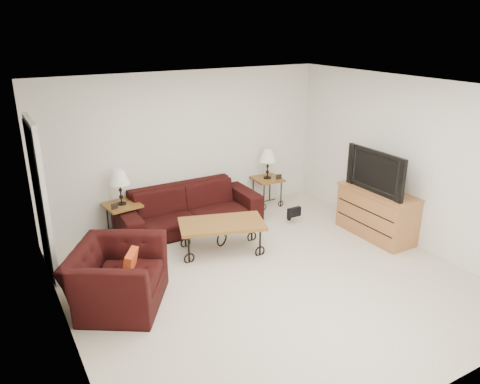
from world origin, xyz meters
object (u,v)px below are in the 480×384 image
Objects in this scene: side_table_right at (267,192)px; armchair at (117,277)px; backpack at (289,207)px; side_table_left at (123,220)px; lamp_left at (120,187)px; sofa at (189,208)px; coffee_table at (222,237)px; tv_stand at (377,213)px; lamp_right at (268,164)px; television at (380,171)px.

armchair is (-3.31, -1.84, 0.10)m from side_table_right.
side_table_left is at bearing 161.90° from backpack.
armchair is (-0.61, -1.84, -0.46)m from lamp_left.
lamp_left is at bearing 170.32° from sofa.
sofa is 4.39× the size of side_table_right.
coffee_table is 0.97× the size of tv_stand.
television is at bearing -68.43° from lamp_right.
lamp_right reaches higher than tv_stand.
sofa is 3.09m from television.
side_table_left is 0.49× the size of television.
lamp_right reaches higher than side_table_right.
lamp_left is at bearing 0.00° from side_table_left.
sofa is at bearing -9.68° from side_table_left.
lamp_right is 0.42× the size of tv_stand.
tv_stand is at bearing -67.92° from side_table_right.
coffee_table is (0.06, -1.04, -0.11)m from sofa.
lamp_right is 0.47× the size of television.
lamp_left is 1.99m from armchair.
television is (2.42, -1.77, 0.75)m from sofa.
television is at bearing -59.15° from armchair.
tv_stand is 1.12× the size of television.
side_table_left is 2.75m from lamp_right.
lamp_right is at bearing -28.50° from armchair.
lamp_left is 2.83m from backpack.
lamp_right reaches higher than armchair.
lamp_right is 2.15m from tv_stand.
armchair is (-1.73, -0.62, 0.14)m from coffee_table.
lamp_left is at bearing 132.59° from coffee_table.
armchair is at bearing -108.37° from side_table_left.
side_table_left is 1.03× the size of lamp_right.
side_table_right is (2.70, 0.00, -0.01)m from side_table_left.
lamp_left is 4.00m from television.
sofa reaches higher than side_table_right.
television is at bearing -29.34° from lamp_left.
sofa is at bearing -126.24° from television.
side_table_right is at bearing 37.52° from coffee_table.
tv_stand is at bearing 90.00° from television.
side_table_right is 0.97× the size of lamp_left.
lamp_right reaches higher than coffee_table.
armchair is 4.11m from tv_stand.
armchair is at bearing 178.36° from tv_stand.
lamp_left is (-1.06, 0.18, 0.49)m from sofa.
armchair is (-0.61, -1.84, 0.09)m from side_table_left.
sofa reaches higher than coffee_table.
television is 1.66m from backpack.
lamp_right is at bearing 6.24° from sofa.
side_table_left is 1.03× the size of side_table_right.
armchair is 0.90× the size of tv_stand.
tv_stand reaches higher than side_table_right.
lamp_left reaches higher than side_table_right.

